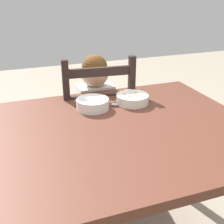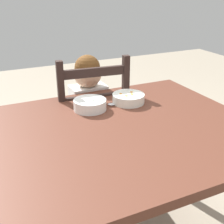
# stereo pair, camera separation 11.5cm
# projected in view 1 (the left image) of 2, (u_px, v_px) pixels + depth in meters

# --- Properties ---
(dining_table) EXTENTS (1.41, 1.02, 0.75)m
(dining_table) POSITION_uv_depth(u_px,v_px,m) (103.00, 149.00, 1.39)
(dining_table) COLOR #582E20
(dining_table) RESTS_ON ground
(dining_chair) EXTENTS (0.46, 0.46, 0.98)m
(dining_chair) POSITION_uv_depth(u_px,v_px,m) (96.00, 130.00, 1.99)
(dining_chair) COLOR black
(dining_chair) RESTS_ON ground
(child_figure) EXTENTS (0.32, 0.31, 0.96)m
(child_figure) POSITION_uv_depth(u_px,v_px,m) (97.00, 107.00, 1.92)
(child_figure) COLOR white
(child_figure) RESTS_ON ground
(bowl_of_peas) EXTENTS (0.17, 0.17, 0.06)m
(bowl_of_peas) POSITION_uv_depth(u_px,v_px,m) (93.00, 104.00, 1.57)
(bowl_of_peas) COLOR white
(bowl_of_peas) RESTS_ON dining_table
(bowl_of_carrots) EXTENTS (0.18, 0.18, 0.05)m
(bowl_of_carrots) POSITION_uv_depth(u_px,v_px,m) (132.00, 99.00, 1.64)
(bowl_of_carrots) COLOR white
(bowl_of_carrots) RESTS_ON dining_table
(spoon) EXTENTS (0.13, 0.08, 0.01)m
(spoon) POSITION_uv_depth(u_px,v_px,m) (119.00, 105.00, 1.62)
(spoon) COLOR silver
(spoon) RESTS_ON dining_table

